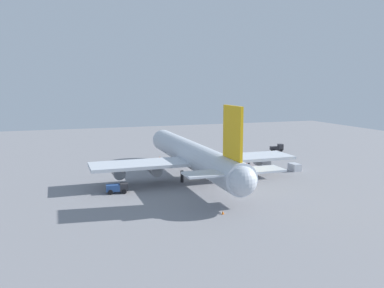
{
  "coord_description": "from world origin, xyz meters",
  "views": [
    {
      "loc": [
        -87.07,
        29.99,
        22.18
      ],
      "look_at": [
        0.0,
        0.0,
        8.24
      ],
      "focal_mm": 37.45,
      "sensor_mm": 36.0,
      "label": 1
    }
  ],
  "objects_px": {
    "safety_cone_tail": "(223,212)",
    "cargo_airplane": "(192,155)",
    "maintenance_van": "(117,188)",
    "cargo_loader": "(277,148)",
    "cargo_container_fore": "(295,167)",
    "safety_cone_nose": "(160,158)",
    "fuel_truck": "(243,161)"
  },
  "relations": [
    {
      "from": "safety_cone_tail",
      "to": "cargo_airplane",
      "type": "bearing_deg",
      "value": -7.58
    },
    {
      "from": "maintenance_van",
      "to": "safety_cone_tail",
      "type": "xyz_separation_m",
      "value": [
        -19.37,
        -15.06,
        -0.82
      ]
    },
    {
      "from": "cargo_loader",
      "to": "cargo_container_fore",
      "type": "distance_m",
      "value": 29.96
    },
    {
      "from": "cargo_airplane",
      "to": "cargo_container_fore",
      "type": "relative_size",
      "value": 18.27
    },
    {
      "from": "safety_cone_nose",
      "to": "safety_cone_tail",
      "type": "relative_size",
      "value": 1.29
    },
    {
      "from": "maintenance_van",
      "to": "safety_cone_tail",
      "type": "height_order",
      "value": "maintenance_van"
    },
    {
      "from": "cargo_container_fore",
      "to": "safety_cone_tail",
      "type": "distance_m",
      "value": 40.63
    },
    {
      "from": "cargo_loader",
      "to": "cargo_container_fore",
      "type": "relative_size",
      "value": 1.39
    },
    {
      "from": "maintenance_van",
      "to": "safety_cone_tail",
      "type": "distance_m",
      "value": 24.55
    },
    {
      "from": "maintenance_van",
      "to": "cargo_loader",
      "type": "relative_size",
      "value": 1.03
    },
    {
      "from": "cargo_container_fore",
      "to": "safety_cone_nose",
      "type": "bearing_deg",
      "value": 46.97
    },
    {
      "from": "maintenance_van",
      "to": "safety_cone_nose",
      "type": "height_order",
      "value": "maintenance_van"
    },
    {
      "from": "cargo_airplane",
      "to": "safety_cone_nose",
      "type": "relative_size",
      "value": 72.09
    },
    {
      "from": "fuel_truck",
      "to": "safety_cone_nose",
      "type": "xyz_separation_m",
      "value": [
        15.69,
        19.61,
        -0.76
      ]
    },
    {
      "from": "cargo_airplane",
      "to": "safety_cone_nose",
      "type": "distance_m",
      "value": 27.12
    },
    {
      "from": "cargo_loader",
      "to": "safety_cone_nose",
      "type": "xyz_separation_m",
      "value": [
        -0.84,
        40.25,
        -0.75
      ]
    },
    {
      "from": "cargo_loader",
      "to": "fuel_truck",
      "type": "bearing_deg",
      "value": 128.69
    },
    {
      "from": "cargo_airplane",
      "to": "fuel_truck",
      "type": "xyz_separation_m",
      "value": [
        10.91,
        -18.64,
        -4.42
      ]
    },
    {
      "from": "fuel_truck",
      "to": "safety_cone_nose",
      "type": "distance_m",
      "value": 25.13
    },
    {
      "from": "cargo_airplane",
      "to": "maintenance_van",
      "type": "xyz_separation_m",
      "value": [
        -6.82,
        18.55,
        -4.45
      ]
    },
    {
      "from": "fuel_truck",
      "to": "cargo_loader",
      "type": "bearing_deg",
      "value": -51.31
    },
    {
      "from": "cargo_airplane",
      "to": "maintenance_van",
      "type": "distance_m",
      "value": 20.26
    },
    {
      "from": "fuel_truck",
      "to": "safety_cone_tail",
      "type": "distance_m",
      "value": 43.2
    },
    {
      "from": "cargo_airplane",
      "to": "cargo_loader",
      "type": "bearing_deg",
      "value": -55.06
    },
    {
      "from": "fuel_truck",
      "to": "maintenance_van",
      "type": "bearing_deg",
      "value": 115.49
    },
    {
      "from": "fuel_truck",
      "to": "cargo_loader",
      "type": "relative_size",
      "value": 1.08
    },
    {
      "from": "fuel_truck",
      "to": "cargo_container_fore",
      "type": "height_order",
      "value": "fuel_truck"
    },
    {
      "from": "cargo_container_fore",
      "to": "safety_cone_nose",
      "type": "height_order",
      "value": "cargo_container_fore"
    },
    {
      "from": "cargo_loader",
      "to": "cargo_container_fore",
      "type": "xyz_separation_m",
      "value": [
        -27.65,
        11.52,
        -0.23
      ]
    },
    {
      "from": "cargo_loader",
      "to": "safety_cone_nose",
      "type": "height_order",
      "value": "cargo_loader"
    },
    {
      "from": "maintenance_van",
      "to": "cargo_loader",
      "type": "height_order",
      "value": "cargo_loader"
    },
    {
      "from": "maintenance_van",
      "to": "fuel_truck",
      "type": "bearing_deg",
      "value": -64.51
    }
  ]
}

